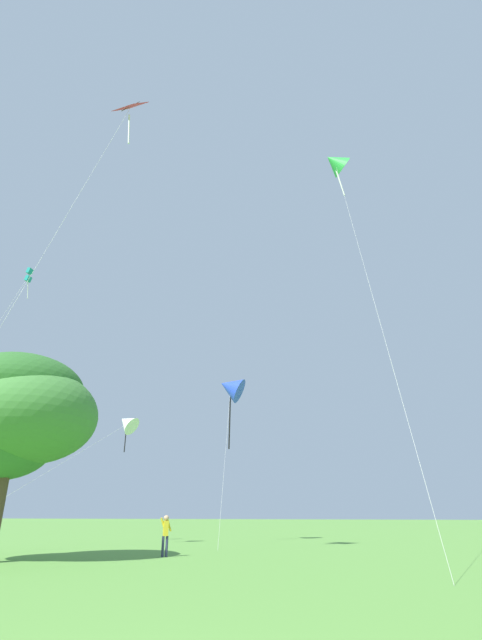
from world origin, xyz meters
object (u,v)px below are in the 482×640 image
at_px(kite_red_high, 126,119).
at_px(kite_white_distant, 127,423).
at_px(kite_blue_delta, 230,388).
at_px(kite_green_small, 335,163).
at_px(tree_right_cluster, 20,414).
at_px(person_far_back, 166,532).
at_px(kite_teal_box, 27,279).

height_order(kite_red_high, kite_white_distant, kite_red_high).
relative_size(kite_blue_delta, kite_red_high, 0.52).
xyz_separation_m(kite_green_small, tree_right_cluster, (-13.12, -9.00, -17.04)).
relative_size(kite_green_small, tree_right_cluster, 2.93).
height_order(kite_blue_delta, person_far_back, kite_blue_delta).
xyz_separation_m(kite_red_high, kite_white_distant, (-5.35, 11.13, -13.39)).
bearing_deg(kite_red_high, kite_green_small, 43.37).
height_order(kite_teal_box, tree_right_cluster, kite_teal_box).
height_order(kite_red_high, kite_teal_box, kite_red_high).
xyz_separation_m(kite_blue_delta, kite_white_distant, (-5.33, -4.97, -3.11)).
bearing_deg(tree_right_cluster, kite_teal_box, 141.08).
bearing_deg(person_far_back, kite_red_high, -107.13).
distance_m(kite_blue_delta, kite_teal_box, 15.81).
bearing_deg(kite_teal_box, tree_right_cluster, -38.92).
bearing_deg(kite_green_small, person_far_back, -150.64).
height_order(kite_green_small, tree_right_cluster, kite_green_small).
xyz_separation_m(kite_blue_delta, kite_teal_box, (-10.62, -10.22, 5.72)).
xyz_separation_m(kite_blue_delta, kite_green_small, (9.65, -7.00, 12.30)).
relative_size(kite_white_distant, kite_teal_box, 0.65).
bearing_deg(person_far_back, kite_green_small, 29.36).
height_order(kite_blue_delta, kite_green_small, kite_green_small).
bearing_deg(kite_red_high, kite_blue_delta, 90.04).
bearing_deg(kite_green_small, kite_white_distant, 172.30).
bearing_deg(kite_teal_box, kite_green_small, 9.03).
bearing_deg(kite_teal_box, kite_white_distant, 44.79).
xyz_separation_m(kite_red_high, tree_right_cluster, (-3.48, 0.11, -15.02)).
relative_size(kite_white_distant, tree_right_cluster, 1.36).
distance_m(kite_red_high, kite_white_distant, 18.22).
xyz_separation_m(person_far_back, tree_right_cluster, (-4.85, -4.35, 4.56)).
bearing_deg(tree_right_cluster, kite_blue_delta, 77.78).
distance_m(kite_red_high, person_far_back, 20.13).
xyz_separation_m(kite_teal_box, tree_right_cluster, (7.15, -5.78, -10.46)).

